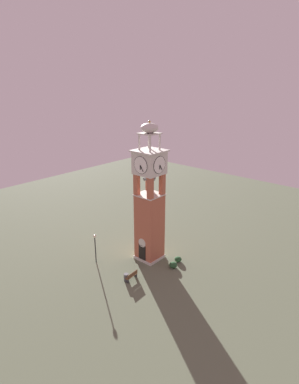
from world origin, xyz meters
name	(u,v)px	position (x,y,z in m)	size (l,w,h in m)	color
ground	(149,258)	(0.00, 0.00, 0.00)	(80.00, 80.00, 0.00)	#5B664C
clock_tower	(149,205)	(0.00, 0.00, 6.90)	(3.21, 3.21, 16.58)	#AD5B42
park_bench	(132,276)	(1.62, -4.74, 0.48)	(0.55, 1.63, 0.95)	brown
lamp_post	(95,243)	(-4.10, -5.03, 2.55)	(0.36, 0.36, 3.65)	black
trash_bin	(126,277)	(1.25, -5.22, 0.40)	(0.52, 0.52, 0.80)	#4C4C51
shrub_near_entry	(178,259)	(3.16, 1.62, 0.30)	(0.85, 0.85, 0.60)	#234C28
shrub_left_of_tower	(173,265)	(3.52, 0.21, 0.33)	(0.93, 0.93, 0.66)	#234C28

